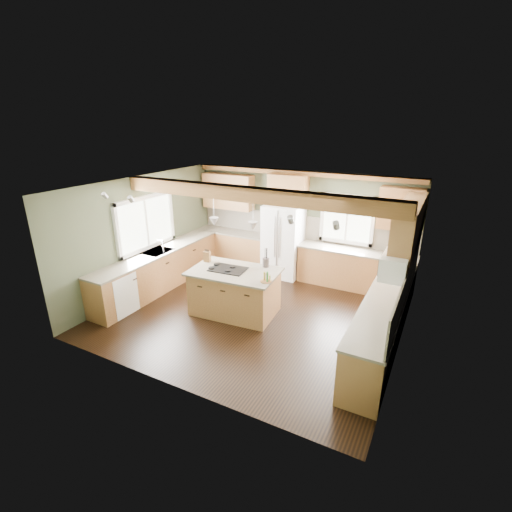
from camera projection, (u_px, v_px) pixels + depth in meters
The scene contains 37 objects.
floor at pixel (254, 313), 7.60m from camera, with size 5.60×5.60×0.00m, color black.
ceiling at pixel (253, 186), 6.69m from camera, with size 5.60×5.60×0.00m, color silver.
wall_back at pixel (301, 223), 9.22m from camera, with size 5.60×5.60×0.00m, color #4B533B.
wall_left at pixel (144, 234), 8.36m from camera, with size 5.00×5.00×0.00m, color #4B533B.
wall_right at pixel (408, 281), 5.92m from camera, with size 5.00×5.00×0.00m, color #4B533B.
ceiling_beam at pixel (250, 194), 6.63m from camera, with size 5.55×0.26×0.26m, color brown.
soffit_trim at pixel (301, 173), 8.70m from camera, with size 5.55×0.20×0.10m, color brown.
backsplash_back at pixel (300, 227), 9.24m from camera, with size 5.58×0.03×0.58m, color brown.
backsplash_right at pixel (406, 285), 6.00m from camera, with size 0.03×3.70×0.58m, color brown.
base_cab_back_left at pixel (234, 248), 10.05m from camera, with size 2.02×0.60×0.88m, color brown.
counter_back_left at pixel (233, 232), 9.89m from camera, with size 2.06×0.64×0.04m, color #494335.
base_cab_back_right at pixel (354, 270), 8.62m from camera, with size 2.62×0.60×0.88m, color brown.
counter_back_right at pixel (356, 251), 8.46m from camera, with size 2.66×0.64×0.04m, color #494335.
base_cab_left at pixel (160, 271), 8.57m from camera, with size 0.60×3.70×0.88m, color brown.
counter_left at pixel (158, 252), 8.41m from camera, with size 0.64×3.74×0.04m, color #494335.
base_cab_right at pixel (383, 322), 6.39m from camera, with size 0.60×3.70×0.88m, color brown.
counter_right at pixel (386, 299), 6.23m from camera, with size 0.64×3.74×0.04m, color #494335.
upper_cab_back_left at pixel (228, 191), 9.71m from camera, with size 1.40×0.35×0.90m, color brown.
upper_cab_over_fridge at pixel (288, 189), 8.91m from camera, with size 0.96×0.35×0.70m, color brown.
upper_cab_right at pixel (409, 227), 6.52m from camera, with size 0.35×2.20×0.90m, color brown.
upper_cab_back_corner at pixel (401, 209), 7.84m from camera, with size 0.90×0.35×0.90m, color brown.
window_left at pixel (145, 223), 8.31m from camera, with size 0.04×1.60×1.05m, color white.
window_back at pixel (347, 219), 8.61m from camera, with size 1.10×0.04×1.00m, color white.
sink at pixel (158, 252), 8.41m from camera, with size 0.50×0.65×0.03m, color #262628.
faucet at pixel (163, 247), 8.28m from camera, with size 0.02×0.02×0.28m, color #B2B2B7.
dishwasher at pixel (116, 293), 7.49m from camera, with size 0.60×0.60×0.84m, color white.
oven at pixel (365, 364), 5.32m from camera, with size 0.60×0.72×0.84m, color white.
microwave at pixel (395, 266), 5.89m from camera, with size 0.40×0.70×0.38m, color white.
pendant_left at pixel (214, 222), 7.14m from camera, with size 0.18×0.18×0.16m, color #B2B2B7.
pendant_right at pixel (253, 226), 6.84m from camera, with size 0.18×0.18×0.16m, color #B2B2B7.
refrigerator at pixel (283, 241), 9.17m from camera, with size 0.90×0.74×1.80m, color white.
island at pixel (235, 293), 7.49m from camera, with size 1.63×1.00×0.88m, color #8E5E33.
island_top at pixel (234, 272), 7.33m from camera, with size 1.74×1.11×0.04m, color #494335.
cooktop at pixel (228, 269), 7.37m from camera, with size 0.71×0.47×0.02m, color black.
knife_block at pixel (207, 257), 7.76m from camera, with size 0.13×0.10×0.22m, color brown.
utensil_crock at pixel (266, 262), 7.50m from camera, with size 0.13×0.13×0.18m, color #453E37.
bottle_tray at pixel (266, 277), 6.80m from camera, with size 0.22×0.22×0.20m, color brown, non-canonical shape.
Camera 1 is at (3.17, -5.92, 3.74)m, focal length 26.00 mm.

